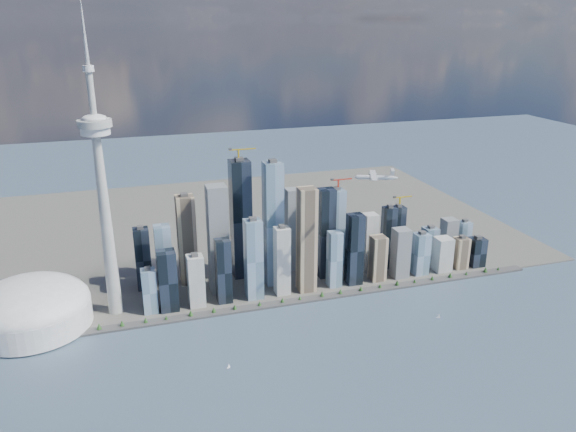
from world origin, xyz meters
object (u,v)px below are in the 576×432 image
object	(u,v)px
needle_tower	(102,192)
sailboat_west	(229,366)
sailboat_east	(439,316)
dome_stadium	(31,307)
airplane	(376,177)

from	to	relation	value
needle_tower	sailboat_west	xyz separation A→B (m)	(165.04, -234.76, -233.19)
needle_tower	sailboat_east	distance (m)	641.52
needle_tower	dome_stadium	world-z (taller)	needle_tower
sailboat_west	sailboat_east	bearing A→B (deg)	-12.10
needle_tower	dome_stadium	distance (m)	241.40
sailboat_east	sailboat_west	bearing A→B (deg)	-153.50
dome_stadium	airplane	xyz separation A→B (m)	(595.49, -118.28, 219.77)
needle_tower	sailboat_west	world-z (taller)	needle_tower
dome_stadium	sailboat_east	world-z (taller)	dome_stadium
needle_tower	dome_stadium	bearing A→B (deg)	-175.91
airplane	sailboat_east	bearing A→B (deg)	-9.03
needle_tower	airplane	bearing A→B (deg)	-15.73
needle_tower	sailboat_east	bearing A→B (deg)	-19.05
dome_stadium	sailboat_east	distance (m)	729.86
needle_tower	airplane	world-z (taller)	needle_tower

